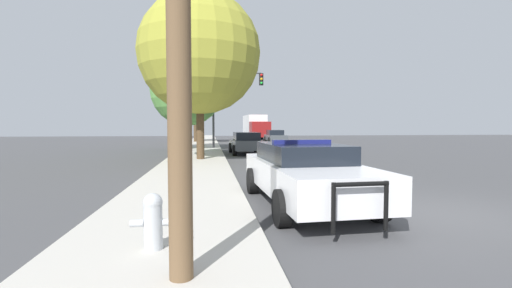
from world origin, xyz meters
TOP-DOWN VIEW (x-y plane):
  - ground_plane at (0.00, 0.00)m, footprint 110.00×110.00m
  - sidewalk_left at (-5.10, 0.00)m, footprint 3.00×110.00m
  - police_car at (-2.31, 1.18)m, footprint 2.25×5.14m
  - fire_hydrant at (-5.17, -1.61)m, footprint 0.59×0.26m
  - traffic_light at (-2.70, 19.52)m, footprint 3.84×0.35m
  - car_background_oncoming at (2.12, 27.49)m, footprint 1.92×4.27m
  - car_background_midblock at (-2.13, 15.25)m, footprint 2.03×3.97m
  - box_truck at (1.44, 37.19)m, footprint 2.78×7.52m
  - tree_sidewalk_mid at (-6.01, 18.80)m, footprint 5.13×5.13m
  - tree_sidewalk_near at (-4.87, 10.95)m, footprint 5.98×5.98m
  - tree_sidewalk_far at (-5.88, 30.08)m, footprint 4.43×4.43m

SIDE VIEW (x-z plane):
  - ground_plane at x=0.00m, z-range 0.00..0.00m
  - sidewalk_left at x=-5.10m, z-range 0.00..0.13m
  - fire_hydrant at x=-5.17m, z-range 0.15..0.91m
  - car_background_midblock at x=-2.13m, z-range 0.03..1.41m
  - car_background_oncoming at x=2.12m, z-range 0.04..1.40m
  - police_car at x=-2.31m, z-range 0.02..1.47m
  - box_truck at x=1.44m, z-range 0.10..3.26m
  - traffic_light at x=-2.70m, z-range 1.29..7.06m
  - tree_sidewalk_mid at x=-6.01m, z-range 0.94..7.72m
  - tree_sidewalk_far at x=-5.88m, z-range 1.41..8.43m
  - tree_sidewalk_near at x=-4.87m, z-range 1.23..9.43m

